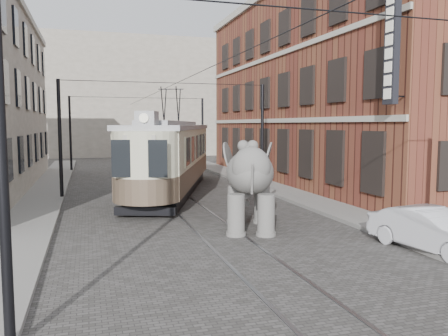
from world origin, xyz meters
name	(u,v)px	position (x,y,z in m)	size (l,w,h in m)	color
ground	(198,216)	(0.00, 0.00, 0.00)	(120.00, 120.00, 0.00)	#484543
tram_rails	(198,215)	(0.00, 0.00, 0.01)	(1.54, 80.00, 0.02)	slate
sidewalk_right	(327,206)	(6.00, 0.00, 0.07)	(2.00, 60.00, 0.15)	slate
sidewalk_left	(28,224)	(-6.50, 0.00, 0.07)	(2.00, 60.00, 0.15)	slate
brick_building	(328,90)	(11.00, 9.00, 6.00)	(8.00, 26.00, 12.00)	#5E291F
distant_block	(123,98)	(0.00, 40.00, 7.00)	(28.00, 10.00, 14.00)	gray
catenary	(171,139)	(-0.20, 5.00, 3.00)	(11.00, 30.20, 6.00)	black
tram	(171,141)	(0.16, 6.86, 2.87)	(2.99, 14.48, 5.74)	beige
elephant	(250,185)	(1.26, -2.84, 1.59)	(2.85, 5.18, 3.17)	#5F5C58
parked_car	(432,230)	(5.46, -7.12, 0.64)	(1.37, 3.91, 1.29)	silver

